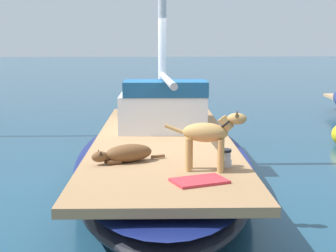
{
  "coord_description": "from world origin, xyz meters",
  "views": [
    {
      "loc": [
        -0.52,
        -7.58,
        2.13
      ],
      "look_at": [
        0.0,
        -1.0,
        1.01
      ],
      "focal_mm": 53.74,
      "sensor_mm": 36.0,
      "label": 1
    }
  ],
  "objects": [
    {
      "name": "ground_plane",
      "position": [
        0.0,
        0.0,
        0.0
      ],
      "size": [
        120.0,
        120.0,
        0.0
      ],
      "primitive_type": "plane",
      "color": "navy"
    },
    {
      "name": "dog_brown",
      "position": [
        -0.56,
        -1.55,
        0.77
      ],
      "size": [
        0.92,
        0.45,
        0.22
      ],
      "color": "brown",
      "rests_on": "sailboat_main"
    },
    {
      "name": "dog_tan",
      "position": [
        0.39,
        -2.04,
        1.08
      ],
      "size": [
        0.93,
        0.35,
        0.7
      ],
      "color": "tan",
      "rests_on": "sailboat_main"
    },
    {
      "name": "sailboat_main",
      "position": [
        0.0,
        0.0,
        0.34
      ],
      "size": [
        2.93,
        7.37,
        0.66
      ],
      "color": "black",
      "rests_on": "ground"
    },
    {
      "name": "cabin_house",
      "position": [
        0.07,
        1.11,
        1.01
      ],
      "size": [
        1.53,
        2.3,
        0.84
      ],
      "color": "silver",
      "rests_on": "sailboat_main"
    },
    {
      "name": "deck_winch",
      "position": [
        0.61,
        -1.86,
        0.76
      ],
      "size": [
        0.16,
        0.16,
        0.21
      ],
      "color": "#B7B7BC",
      "rests_on": "sailboat_main"
    },
    {
      "name": "deck_towel",
      "position": [
        0.21,
        -2.5,
        0.68
      ],
      "size": [
        0.65,
        0.52,
        0.03
      ],
      "primitive_type": "cube",
      "rotation": [
        0.0,
        0.0,
        0.33
      ],
      "color": "#C6333D",
      "rests_on": "sailboat_main"
    }
  ]
}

